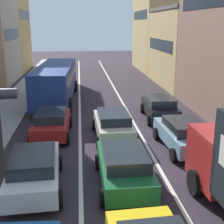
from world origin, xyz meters
The scene contains 11 objects.
sidewalk_left centered at (-6.70, 20.00, 0.07)m, with size 2.60×64.00×0.14m, color #969696.
lane_stripe_left centered at (-1.70, 20.00, 0.01)m, with size 0.16×60.00×0.01m, color silver.
lane_stripe_right centered at (1.70, 20.00, 0.01)m, with size 0.16×60.00×0.01m, color silver.
building_row_right centered at (9.90, 21.40, 6.24)m, with size 7.20×43.90×13.96m.
sedan_centre_lane_second centered at (-0.03, 7.21, 0.80)m, with size 2.07×4.31×1.49m.
wagon_left_lane_second centered at (-3.42, 7.25, 0.80)m, with size 2.26×4.39×1.49m.
hatchback_centre_lane_third centered at (0.10, 12.45, 0.80)m, with size 2.14×4.34×1.49m.
sedan_left_lane_third centered at (-3.23, 13.10, 0.80)m, with size 2.15×4.35×1.49m.
sedan_right_lane_behind_truck centered at (3.37, 10.53, 0.80)m, with size 2.18×4.36×1.49m.
wagon_right_lane_far centered at (3.53, 15.75, 0.80)m, with size 2.24×4.39×1.49m.
bus_mid_queue_primary centered at (-3.51, 21.28, 1.76)m, with size 3.19×10.61×2.90m.
Camera 1 is at (-1.62, -3.64, 6.02)m, focal length 50.30 mm.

